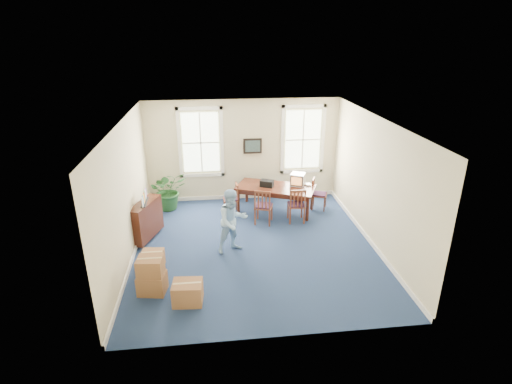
{
  "coord_description": "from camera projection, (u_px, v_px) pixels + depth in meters",
  "views": [
    {
      "loc": [
        -1.01,
        -8.81,
        5.06
      ],
      "look_at": [
        0.1,
        0.6,
        1.25
      ],
      "focal_mm": 28.0,
      "sensor_mm": 36.0,
      "label": 1
    }
  ],
  "objects": [
    {
      "name": "man",
      "position": [
        233.0,
        221.0,
        9.64
      ],
      "size": [
        0.97,
        0.87,
        1.62
      ],
      "primitive_type": "imported",
      "rotation": [
        0.0,
        0.0,
        0.41
      ],
      "color": "#A6D4FC",
      "rests_on": "ground"
    },
    {
      "name": "chair_end_right",
      "position": [
        319.0,
        194.0,
        12.13
      ],
      "size": [
        0.56,
        0.56,
        0.96
      ],
      "primitive_type": null,
      "rotation": [
        0.0,
        0.0,
        1.19
      ],
      "color": "brown",
      "rests_on": "ground"
    },
    {
      "name": "conference_table",
      "position": [
        275.0,
        199.0,
        12.02
      ],
      "size": [
        2.51,
        1.85,
        0.78
      ],
      "primitive_type": null,
      "rotation": [
        0.0,
        0.0,
        -0.4
      ],
      "color": "#461D11",
      "rests_on": "ground"
    },
    {
      "name": "ceiling",
      "position": [
        255.0,
        121.0,
        8.92
      ],
      "size": [
        6.5,
        6.5,
        0.0
      ],
      "primitive_type": "plane",
      "rotation": [
        3.14,
        0.0,
        0.0
      ],
      "color": "white",
      "rests_on": "ground"
    },
    {
      "name": "credenza",
      "position": [
        146.0,
        222.0,
        10.34
      ],
      "size": [
        0.75,
        1.27,
        0.96
      ],
      "primitive_type": "cube",
      "rotation": [
        0.0,
        0.0,
        -0.35
      ],
      "color": "#461D11",
      "rests_on": "ground"
    },
    {
      "name": "brochure_rack",
      "position": [
        144.0,
        200.0,
        10.11
      ],
      "size": [
        0.15,
        0.64,
        0.28
      ],
      "primitive_type": null,
      "rotation": [
        0.0,
        0.0,
        -0.05
      ],
      "color": "#99999E",
      "rests_on": "credenza"
    },
    {
      "name": "baseboard_right",
      "position": [
        368.0,
        238.0,
        10.42
      ],
      "size": [
        0.04,
        6.5,
        0.12
      ],
      "primitive_type": "cube",
      "color": "white",
      "rests_on": "ground"
    },
    {
      "name": "wall_left",
      "position": [
        126.0,
        193.0,
        9.19
      ],
      "size": [
        0.0,
        6.5,
        6.5
      ],
      "primitive_type": "plane",
      "rotation": [
        1.57,
        0.0,
        1.57
      ],
      "color": "beige",
      "rests_on": "ground"
    },
    {
      "name": "wall_front",
      "position": [
        277.0,
        260.0,
        6.52
      ],
      "size": [
        6.5,
        0.0,
        6.5
      ],
      "primitive_type": "plane",
      "rotation": [
        -1.57,
        0.0,
        0.0
      ],
      "color": "beige",
      "rests_on": "ground"
    },
    {
      "name": "chair_near_right",
      "position": [
        296.0,
        204.0,
        11.3
      ],
      "size": [
        0.49,
        0.49,
        1.04
      ],
      "primitive_type": null,
      "rotation": [
        0.0,
        0.0,
        3.1
      ],
      "color": "brown",
      "rests_on": "ground"
    },
    {
      "name": "window_right",
      "position": [
        303.0,
        140.0,
        12.59
      ],
      "size": [
        1.4,
        0.12,
        2.2
      ],
      "primitive_type": null,
      "color": "white",
      "rests_on": "ground"
    },
    {
      "name": "crt_tv",
      "position": [
        298.0,
        179.0,
        11.92
      ],
      "size": [
        0.55,
        0.57,
        0.37
      ],
      "primitive_type": null,
      "rotation": [
        0.0,
        0.0,
        -0.43
      ],
      "color": "#B7B7BC",
      "rests_on": "conference_table"
    },
    {
      "name": "wall_picture",
      "position": [
        253.0,
        146.0,
        12.44
      ],
      "size": [
        0.58,
        0.06,
        0.48
      ],
      "primitive_type": null,
      "color": "black",
      "rests_on": "ground"
    },
    {
      "name": "chair_near_left",
      "position": [
        264.0,
        206.0,
        11.2
      ],
      "size": [
        0.59,
        0.59,
        1.05
      ],
      "primitive_type": null,
      "rotation": [
        0.0,
        0.0,
        2.83
      ],
      "color": "brown",
      "rests_on": "ground"
    },
    {
      "name": "baseboard_left",
      "position": [
        135.0,
        252.0,
        9.77
      ],
      "size": [
        0.04,
        6.5,
        0.12
      ],
      "primitive_type": "cube",
      "color": "white",
      "rests_on": "ground"
    },
    {
      "name": "cardboard_boxes",
      "position": [
        162.0,
        271.0,
        8.32
      ],
      "size": [
        1.7,
        1.7,
        0.85
      ],
      "primitive_type": null,
      "rotation": [
        0.0,
        0.0,
        -0.15
      ],
      "color": "#9C663D",
      "rests_on": "ground"
    },
    {
      "name": "wall_right",
      "position": [
        375.0,
        183.0,
        9.84
      ],
      "size": [
        0.0,
        6.5,
        6.5
      ],
      "primitive_type": "plane",
      "rotation": [
        1.57,
        0.0,
        -1.57
      ],
      "color": "beige",
      "rests_on": "ground"
    },
    {
      "name": "floor",
      "position": [
        255.0,
        247.0,
        10.12
      ],
      "size": [
        6.5,
        6.5,
        0.0
      ],
      "primitive_type": "plane",
      "color": "navy",
      "rests_on": "ground"
    },
    {
      "name": "window_left",
      "position": [
        201.0,
        143.0,
        12.24
      ],
      "size": [
        1.4,
        0.12,
        2.2
      ],
      "primitive_type": null,
      "color": "white",
      "rests_on": "ground"
    },
    {
      "name": "potted_plant",
      "position": [
        169.0,
        190.0,
        12.09
      ],
      "size": [
        1.3,
        1.2,
        1.2
      ],
      "primitive_type": "imported",
      "rotation": [
        0.0,
        0.0,
        0.28
      ],
      "color": "#1F4E22",
      "rests_on": "ground"
    },
    {
      "name": "chair_end_left",
      "position": [
        231.0,
        199.0,
        11.84
      ],
      "size": [
        0.45,
        0.45,
        0.92
      ],
      "primitive_type": null,
      "rotation": [
        0.0,
        0.0,
        -1.49
      ],
      "color": "brown",
      "rests_on": "ground"
    },
    {
      "name": "baseboard_back",
      "position": [
        244.0,
        196.0,
        13.06
      ],
      "size": [
        6.0,
        0.04,
        0.12
      ],
      "primitive_type": "cube",
      "color": "white",
      "rests_on": "ground"
    },
    {
      "name": "game_console",
      "position": [
        308.0,
        185.0,
        11.97
      ],
      "size": [
        0.15,
        0.19,
        0.05
      ],
      "primitive_type": "cube",
      "rotation": [
        0.0,
        0.0,
        -0.0
      ],
      "color": "white",
      "rests_on": "conference_table"
    },
    {
      "name": "wall_back",
      "position": [
        243.0,
        151.0,
        12.51
      ],
      "size": [
        6.5,
        0.0,
        6.5
      ],
      "primitive_type": "plane",
      "rotation": [
        1.57,
        0.0,
        0.0
      ],
      "color": "beige",
      "rests_on": "ground"
    },
    {
      "name": "equipment_bag",
      "position": [
        267.0,
        183.0,
        11.85
      ],
      "size": [
        0.45,
        0.39,
        0.19
      ],
      "primitive_type": "cube",
      "rotation": [
        0.0,
        0.0,
        -0.42
      ],
      "color": "black",
      "rests_on": "conference_table"
    }
  ]
}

